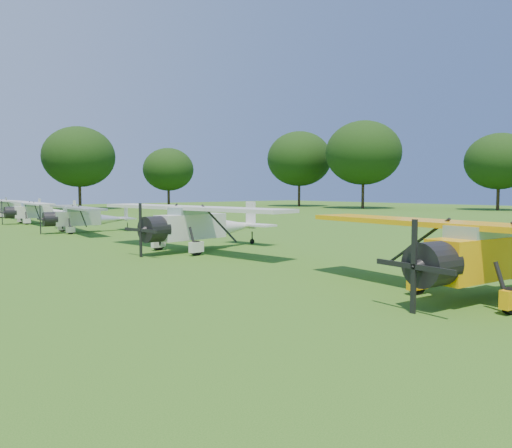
{
  "coord_description": "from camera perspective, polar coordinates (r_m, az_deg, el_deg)",
  "views": [
    {
      "loc": [
        -12.96,
        -17.7,
        2.98
      ],
      "look_at": [
        1.49,
        -0.28,
        1.4
      ],
      "focal_mm": 35.0,
      "sensor_mm": 36.0,
      "label": 1
    }
  ],
  "objects": [
    {
      "name": "ground",
      "position": [
        22.14,
        -3.46,
        -3.75
      ],
      "size": [
        160.0,
        160.0,
        0.0
      ],
      "primitive_type": "plane",
      "color": "#255916",
      "rests_on": "ground"
    },
    {
      "name": "aircraft_6",
      "position": [
        59.42,
        -26.29,
        1.83
      ],
      "size": [
        6.36,
        10.11,
        1.99
      ],
      "rotation": [
        0.0,
        0.0,
        0.03
      ],
      "color": "silver",
      "rests_on": "ground"
    },
    {
      "name": "aircraft_2",
      "position": [
        15.21,
        25.32,
        -2.64
      ],
      "size": [
        7.26,
        11.56,
        2.27
      ],
      "rotation": [
        0.0,
        0.0,
        -0.1
      ],
      "color": "#FFAF0A",
      "rests_on": "ground"
    },
    {
      "name": "aircraft_3",
      "position": [
        24.52,
        -6.41,
        0.25
      ],
      "size": [
        7.63,
        12.1,
        2.38
      ],
      "rotation": [
        0.0,
        0.0,
        0.14
      ],
      "color": "silver",
      "rests_on": "ground"
    },
    {
      "name": "aircraft_4",
      "position": [
        36.56,
        -19.05,
        0.9
      ],
      "size": [
        6.27,
        9.98,
        1.96
      ],
      "rotation": [
        0.0,
        0.0,
        -0.1
      ],
      "color": "silver",
      "rests_on": "ground"
    },
    {
      "name": "aircraft_5",
      "position": [
        47.57,
        -23.58,
        1.49
      ],
      "size": [
        6.4,
        10.19,
        2.01
      ],
      "rotation": [
        0.0,
        0.0,
        -0.06
      ],
      "color": "silver",
      "rests_on": "ground"
    },
    {
      "name": "tree_belt",
      "position": [
        24.86,
        3.14,
        15.71
      ],
      "size": [
        137.36,
        130.27,
        14.52
      ],
      "color": "#322613",
      "rests_on": "ground"
    }
  ]
}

